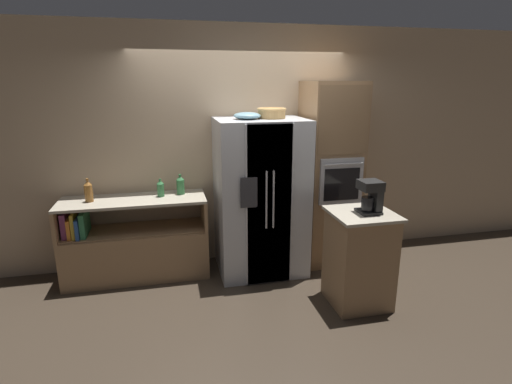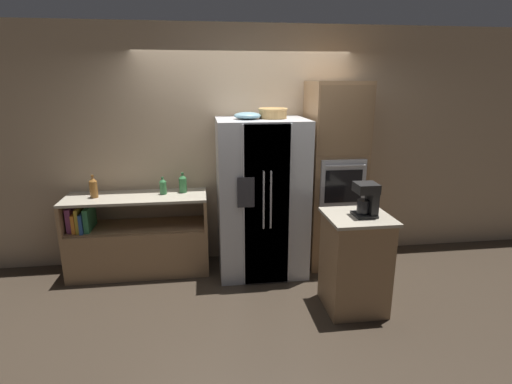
# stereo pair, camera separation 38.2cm
# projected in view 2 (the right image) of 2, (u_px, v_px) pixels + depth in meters

# --- Properties ---
(ground_plane) EXTENTS (20.00, 20.00, 0.00)m
(ground_plane) POSITION_uv_depth(u_px,v_px,m) (250.00, 271.00, 4.71)
(ground_plane) COLOR #382D23
(wall_back) EXTENTS (12.00, 0.06, 2.80)m
(wall_back) POSITION_uv_depth(u_px,v_px,m) (244.00, 147.00, 4.82)
(wall_back) COLOR tan
(wall_back) RESTS_ON ground_plane
(counter_left) EXTENTS (1.57, 0.56, 0.92)m
(counter_left) POSITION_uv_depth(u_px,v_px,m) (138.00, 244.00, 4.64)
(counter_left) COLOR #93704C
(counter_left) RESTS_ON ground_plane
(refrigerator) EXTENTS (0.99, 0.84, 1.77)m
(refrigerator) POSITION_uv_depth(u_px,v_px,m) (261.00, 197.00, 4.56)
(refrigerator) COLOR silver
(refrigerator) RESTS_ON ground_plane
(wall_oven) EXTENTS (0.62, 0.69, 2.17)m
(wall_oven) POSITION_uv_depth(u_px,v_px,m) (333.00, 176.00, 4.70)
(wall_oven) COLOR #93704C
(wall_oven) RESTS_ON ground_plane
(island_counter) EXTENTS (0.60, 0.59, 0.96)m
(island_counter) POSITION_uv_depth(u_px,v_px,m) (355.00, 262.00, 3.85)
(island_counter) COLOR #93704C
(island_counter) RESTS_ON ground_plane
(wicker_basket) EXTENTS (0.32, 0.32, 0.11)m
(wicker_basket) POSITION_uv_depth(u_px,v_px,m) (273.00, 113.00, 4.34)
(wicker_basket) COLOR tan
(wicker_basket) RESTS_ON refrigerator
(fruit_bowl) EXTENTS (0.29, 0.29, 0.08)m
(fruit_bowl) POSITION_uv_depth(u_px,v_px,m) (247.00, 116.00, 4.27)
(fruit_bowl) COLOR #668C99
(fruit_bowl) RESTS_ON refrigerator
(bottle_tall) EXTENTS (0.09, 0.09, 0.23)m
(bottle_tall) POSITION_uv_depth(u_px,v_px,m) (183.00, 183.00, 4.61)
(bottle_tall) COLOR #33723F
(bottle_tall) RESTS_ON counter_left
(bottle_short) EXTENTS (0.08, 0.08, 0.20)m
(bottle_short) POSITION_uv_depth(u_px,v_px,m) (163.00, 186.00, 4.54)
(bottle_short) COLOR #33723F
(bottle_short) RESTS_ON counter_left
(bottle_wide) EXTENTS (0.09, 0.09, 0.26)m
(bottle_wide) POSITION_uv_depth(u_px,v_px,m) (93.00, 187.00, 4.40)
(bottle_wide) COLOR brown
(bottle_wide) RESTS_ON counter_left
(coffee_maker) EXTENTS (0.20, 0.21, 0.31)m
(coffee_maker) POSITION_uv_depth(u_px,v_px,m) (368.00, 198.00, 3.67)
(coffee_maker) COLOR black
(coffee_maker) RESTS_ON island_counter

